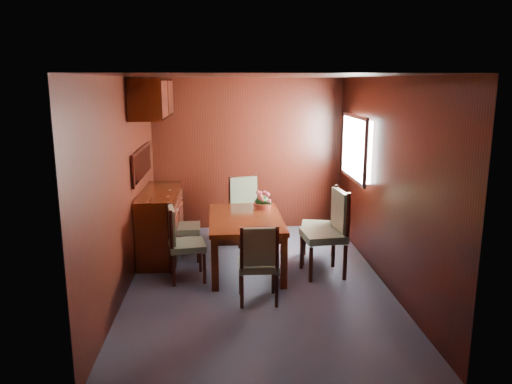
{
  "coord_description": "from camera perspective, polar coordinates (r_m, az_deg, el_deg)",
  "views": [
    {
      "loc": [
        -0.37,
        -5.62,
        2.35
      ],
      "look_at": [
        0.0,
        0.18,
        1.05
      ],
      "focal_mm": 35.0,
      "sensor_mm": 36.0,
      "label": 1
    }
  ],
  "objects": [
    {
      "name": "ground",
      "position": [
        6.1,
        0.11,
        -10.04
      ],
      "size": [
        4.5,
        4.5,
        0.0
      ],
      "primitive_type": "plane",
      "color": "#36394A",
      "rests_on": "ground"
    },
    {
      "name": "room_shell",
      "position": [
        6.0,
        -1.09,
        5.72
      ],
      "size": [
        3.06,
        4.52,
        2.41
      ],
      "color": "black",
      "rests_on": "ground"
    },
    {
      "name": "sideboard",
      "position": [
        6.94,
        -10.81,
        -3.51
      ],
      "size": [
        0.48,
        1.4,
        0.9
      ],
      "primitive_type": "cube",
      "color": "#321106",
      "rests_on": "ground"
    },
    {
      "name": "dining_table",
      "position": [
        6.29,
        -1.2,
        -3.72
      ],
      "size": [
        0.93,
        1.47,
        0.68
      ],
      "rotation": [
        0.0,
        0.0,
        0.02
      ],
      "color": "#321106",
      "rests_on": "ground"
    },
    {
      "name": "chair_left_near",
      "position": [
        6.02,
        -8.59,
        -5.34
      ],
      "size": [
        0.48,
        0.5,
        0.92
      ],
      "rotation": [
        0.0,
        0.0,
        -1.4
      ],
      "color": "black",
      "rests_on": "ground"
    },
    {
      "name": "chair_left_far",
      "position": [
        6.73,
        -8.79,
        -3.46
      ],
      "size": [
        0.43,
        0.44,
        0.91
      ],
      "rotation": [
        0.0,
        0.0,
        -1.54
      ],
      "color": "black",
      "rests_on": "ground"
    },
    {
      "name": "chair_right_near",
      "position": [
        6.17,
        8.46,
        -4.03
      ],
      "size": [
        0.54,
        0.56,
        1.08
      ],
      "rotation": [
        0.0,
        0.0,
        1.67
      ],
      "color": "black",
      "rests_on": "ground"
    },
    {
      "name": "chair_right_far",
      "position": [
        6.61,
        7.87,
        -3.34
      ],
      "size": [
        0.53,
        0.55,
        0.99
      ],
      "rotation": [
        0.0,
        0.0,
        1.36
      ],
      "color": "black",
      "rests_on": "ground"
    },
    {
      "name": "chair_head",
      "position": [
        5.33,
        0.3,
        -7.75
      ],
      "size": [
        0.42,
        0.41,
        0.89
      ],
      "rotation": [
        0.0,
        0.0,
        0.0
      ],
      "color": "black",
      "rests_on": "ground"
    },
    {
      "name": "chair_foot",
      "position": [
        7.37,
        -1.15,
        -1.6
      ],
      "size": [
        0.58,
        0.57,
        0.98
      ],
      "rotation": [
        0.0,
        0.0,
        3.47
      ],
      "color": "black",
      "rests_on": "ground"
    },
    {
      "name": "flower_centerpiece",
      "position": [
        6.65,
        0.71,
        -0.86
      ],
      "size": [
        0.26,
        0.26,
        0.26
      ],
      "color": "#A54632",
      "rests_on": "dining_table"
    }
  ]
}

